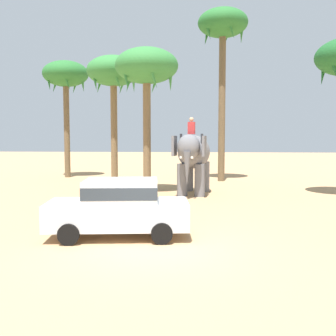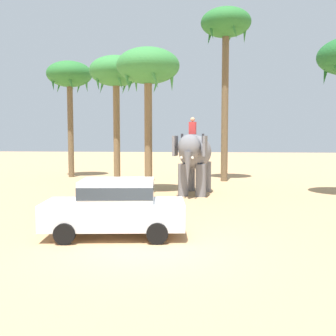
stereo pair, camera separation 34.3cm
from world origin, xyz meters
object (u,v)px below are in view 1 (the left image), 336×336
Objects in this scene: car_sedan_foreground at (119,206)px; palm_tree_left_of_road at (223,31)px; elephant_with_mahout at (193,155)px; palm_tree_behind_elephant at (147,70)px; palm_tree_far_back at (66,77)px; palm_tree_near_hut at (113,74)px.

car_sedan_foreground is 17.50m from palm_tree_left_of_road.
elephant_with_mahout is (2.12, 8.63, 1.06)m from car_sedan_foreground.
car_sedan_foreground is 10.30m from palm_tree_behind_elephant.
car_sedan_foreground is at bearing -66.85° from palm_tree_far_back.
elephant_with_mahout is 0.51× the size of palm_tree_near_hut.
car_sedan_foreground is at bearing -103.77° from elephant_with_mahout.
car_sedan_foreground is 0.57× the size of palm_tree_behind_elephant.
palm_tree_far_back is at bearing 137.02° from palm_tree_near_hut.
palm_tree_near_hut is (-4.81, 3.65, 4.65)m from elephant_with_mahout.
palm_tree_far_back is at bearing 113.15° from car_sedan_foreground.
palm_tree_near_hut is at bearing -42.98° from palm_tree_far_back.
palm_tree_far_back reaches higher than car_sedan_foreground.
palm_tree_near_hut is at bearing 102.38° from car_sedan_foreground.
palm_tree_left_of_road is at bearing -8.44° from palm_tree_far_back.
palm_tree_left_of_road is (3.93, 14.63, 8.75)m from car_sedan_foreground.
palm_tree_behind_elephant is at bearing 91.69° from car_sedan_foreground.
elephant_with_mahout is 12.89m from palm_tree_far_back.
elephant_with_mahout reaches higher than car_sedan_foreground.
palm_tree_far_back is (-6.69, 7.48, 0.78)m from palm_tree_behind_elephant.
palm_tree_behind_elephant reaches higher than elephant_with_mahout.
palm_tree_behind_elephant reaches higher than car_sedan_foreground.
palm_tree_near_hut is 0.94× the size of palm_tree_far_back.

